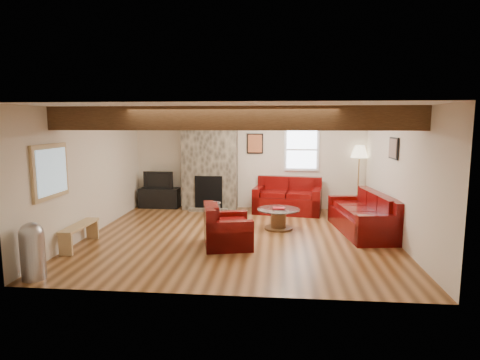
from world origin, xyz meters
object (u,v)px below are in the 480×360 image
object	(u,v)px
tv_cabinet	(160,198)
floor_lamp	(359,155)
armchair_red	(228,225)
television	(159,180)
loveseat	(288,195)
sofa_three	(362,213)
coffee_table	(279,219)

from	to	relation	value
tv_cabinet	floor_lamp	xyz separation A→B (m)	(5.14, 0.02, 1.17)
armchair_red	television	distance (m)	3.86
tv_cabinet	television	distance (m)	0.49
loveseat	floor_lamp	bearing A→B (deg)	18.94
sofa_three	coffee_table	size ratio (longest dim) A/B	2.34
coffee_table	television	world-z (taller)	television
sofa_three	floor_lamp	world-z (taller)	floor_lamp
coffee_table	sofa_three	bearing A→B (deg)	-3.19
coffee_table	armchair_red	bearing A→B (deg)	-126.93
sofa_three	floor_lamp	bearing A→B (deg)	164.07
loveseat	armchair_red	bearing A→B (deg)	-103.48
armchair_red	television	xyz separation A→B (m)	(-2.21, 3.15, 0.37)
armchair_red	loveseat	bearing A→B (deg)	-35.07
coffee_table	floor_lamp	xyz separation A→B (m)	(2.00, 1.92, 1.21)
armchair_red	coffee_table	size ratio (longest dim) A/B	1.06
loveseat	sofa_three	bearing A→B (deg)	-40.28
coffee_table	television	bearing A→B (deg)	148.78
loveseat	tv_cabinet	xyz separation A→B (m)	(-3.37, 0.30, -0.17)
sofa_three	television	bearing A→B (deg)	-120.02
coffee_table	floor_lamp	world-z (taller)	floor_lamp
loveseat	tv_cabinet	size ratio (longest dim) A/B	1.57
television	floor_lamp	distance (m)	5.19
tv_cabinet	floor_lamp	world-z (taller)	floor_lamp
tv_cabinet	floor_lamp	bearing A→B (deg)	0.22
sofa_three	loveseat	xyz separation A→B (m)	(-1.48, 1.70, 0.03)
armchair_red	tv_cabinet	xyz separation A→B (m)	(-2.21, 3.15, -0.12)
sofa_three	television	distance (m)	5.26
sofa_three	coffee_table	world-z (taller)	sofa_three
tv_cabinet	floor_lamp	size ratio (longest dim) A/B	0.62
loveseat	television	bearing A→B (deg)	-176.38
sofa_three	television	world-z (taller)	television
sofa_three	loveseat	distance (m)	2.25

